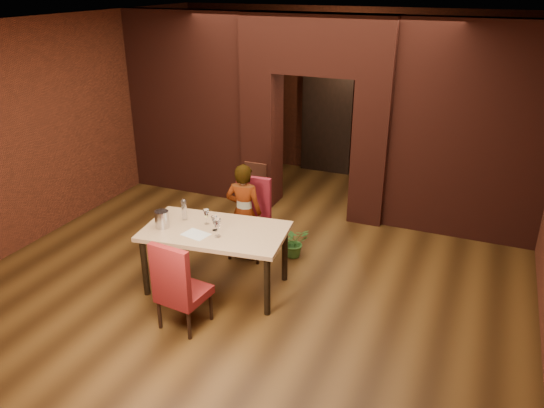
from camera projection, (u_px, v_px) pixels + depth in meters
The scene contains 24 objects.
floor at pixel (267, 261), 7.49m from camera, with size 8.00×8.00×0.00m, color #482D12.
ceiling at pixel (266, 23), 6.21m from camera, with size 7.00×8.00×0.04m, color silver.
wall_back at pixel (349, 94), 10.23m from camera, with size 7.00×0.04×3.20m, color maroon.
wall_front at pixel (22, 327), 3.47m from camera, with size 7.00×0.04×3.20m, color maroon.
wall_left at pixel (57, 126), 8.10m from camera, with size 0.04×8.00×3.20m, color maroon.
pillar_left at pixel (262, 138), 9.06m from camera, with size 0.55×0.55×2.30m, color maroon.
pillar_right at pixel (372, 152), 8.38m from camera, with size 0.55×0.55×2.30m, color maroon.
lintel at pixel (318, 44), 8.08m from camera, with size 2.45×0.55×0.90m, color maroon.
wing_wall_left at pixel (189, 105), 9.39m from camera, with size 2.27×0.35×3.20m, color maroon.
wing_wall_right at pixel (470, 134), 7.69m from camera, with size 2.27×0.35×3.20m, color maroon.
vent_panel at pixel (256, 177), 9.05m from camera, with size 0.40×0.03×0.50m, color brown.
rear_door at pixel (327, 121), 10.54m from camera, with size 0.90×0.08×2.10m, color black.
rear_door_frame at pixel (326, 121), 10.50m from camera, with size 1.02×0.04×2.22m, color black.
dining_table at pixel (216, 259), 6.72m from camera, with size 1.76×0.99×0.83m, color tan.
chair_far at pixel (248, 219), 7.45m from camera, with size 0.51×0.51×1.12m, color maroon.
chair_near at pixel (183, 283), 5.94m from camera, with size 0.50×0.50×1.09m, color maroon.
person_seated at pixel (244, 212), 7.32m from camera, with size 0.51×0.34×1.41m, color white.
wine_glass_a at pixel (206, 217), 6.66m from camera, with size 0.08×0.08×0.20m, color white, non-canonical shape.
wine_glass_b at pixel (215, 223), 6.49m from camera, with size 0.08×0.08×0.19m, color silver, non-canonical shape.
wine_glass_c at pixel (217, 228), 6.33m from camera, with size 0.09×0.09×0.23m, color white, non-canonical shape.
tasting_sheet at pixel (196, 234), 6.42m from camera, with size 0.31×0.23×0.00m, color silver.
wine_bucket at pixel (162, 219), 6.57m from camera, with size 0.18×0.18×0.22m, color #B0B0B8.
water_bottle at pixel (184, 209), 6.76m from camera, with size 0.07×0.07×0.28m, color silver.
potted_plant at pixel (294, 242), 7.55m from camera, with size 0.40×0.35×0.45m, color #336929.
Camera 1 is at (2.63, -6.00, 3.72)m, focal length 35.00 mm.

